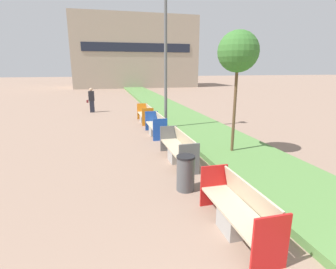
{
  "coord_description": "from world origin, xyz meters",
  "views": [
    {
      "loc": [
        -1.4,
        -0.25,
        3.02
      ],
      "look_at": [
        0.9,
        8.84,
        0.6
      ],
      "focal_mm": 28.0,
      "sensor_mm": 36.0,
      "label": 1
    }
  ],
  "objects_px": {
    "bench_blue_frame": "(156,127)",
    "street_lamp_post": "(166,46)",
    "pedestrian_walking": "(92,100)",
    "bench_grey_frame": "(179,150)",
    "bench_orange_frame": "(146,116)",
    "litter_bin": "(186,173)",
    "bench_red_frame": "(238,214)",
    "sapling_tree_near": "(238,52)"
  },
  "relations": [
    {
      "from": "litter_bin",
      "to": "street_lamp_post",
      "type": "height_order",
      "value": "street_lamp_post"
    },
    {
      "from": "bench_orange_frame",
      "to": "litter_bin",
      "type": "relative_size",
      "value": 2.13
    },
    {
      "from": "bench_orange_frame",
      "to": "street_lamp_post",
      "type": "distance_m",
      "value": 4.27
    },
    {
      "from": "bench_orange_frame",
      "to": "litter_bin",
      "type": "xyz_separation_m",
      "value": [
        -0.42,
        -8.59,
        0.09
      ]
    },
    {
      "from": "bench_blue_frame",
      "to": "bench_red_frame",
      "type": "bearing_deg",
      "value": -89.99
    },
    {
      "from": "bench_red_frame",
      "to": "bench_blue_frame",
      "type": "relative_size",
      "value": 1.05
    },
    {
      "from": "sapling_tree_near",
      "to": "bench_orange_frame",
      "type": "bearing_deg",
      "value": 107.21
    },
    {
      "from": "bench_blue_frame",
      "to": "street_lamp_post",
      "type": "xyz_separation_m",
      "value": [
        0.61,
        0.69,
        3.56
      ]
    },
    {
      "from": "street_lamp_post",
      "to": "sapling_tree_near",
      "type": "distance_m",
      "value": 4.39
    },
    {
      "from": "bench_red_frame",
      "to": "pedestrian_walking",
      "type": "relative_size",
      "value": 1.27
    },
    {
      "from": "bench_orange_frame",
      "to": "sapling_tree_near",
      "type": "bearing_deg",
      "value": -72.79
    },
    {
      "from": "sapling_tree_near",
      "to": "pedestrian_walking",
      "type": "distance_m",
      "value": 12.04
    },
    {
      "from": "sapling_tree_near",
      "to": "pedestrian_walking",
      "type": "relative_size",
      "value": 2.51
    },
    {
      "from": "bench_grey_frame",
      "to": "street_lamp_post",
      "type": "relative_size",
      "value": 0.34
    },
    {
      "from": "street_lamp_post",
      "to": "pedestrian_walking",
      "type": "xyz_separation_m",
      "value": [
        -3.63,
        6.48,
        -3.08
      ]
    },
    {
      "from": "litter_bin",
      "to": "sapling_tree_near",
      "type": "bearing_deg",
      "value": 41.83
    },
    {
      "from": "bench_red_frame",
      "to": "bench_orange_frame",
      "type": "relative_size",
      "value": 1.09
    },
    {
      "from": "litter_bin",
      "to": "bench_blue_frame",
      "type": "bearing_deg",
      "value": 85.75
    },
    {
      "from": "bench_orange_frame",
      "to": "bench_blue_frame",
      "type": "bearing_deg",
      "value": -89.98
    },
    {
      "from": "bench_grey_frame",
      "to": "sapling_tree_near",
      "type": "relative_size",
      "value": 0.58
    },
    {
      "from": "bench_grey_frame",
      "to": "bench_orange_frame",
      "type": "relative_size",
      "value": 1.24
    },
    {
      "from": "pedestrian_walking",
      "to": "bench_grey_frame",
      "type": "bearing_deg",
      "value": -74.3
    },
    {
      "from": "bench_grey_frame",
      "to": "bench_blue_frame",
      "type": "height_order",
      "value": "same"
    },
    {
      "from": "litter_bin",
      "to": "street_lamp_post",
      "type": "relative_size",
      "value": 0.13
    },
    {
      "from": "bench_red_frame",
      "to": "street_lamp_post",
      "type": "distance_m",
      "value": 8.95
    },
    {
      "from": "bench_grey_frame",
      "to": "bench_red_frame",
      "type": "bearing_deg",
      "value": -90.05
    },
    {
      "from": "bench_red_frame",
      "to": "sapling_tree_near",
      "type": "distance_m",
      "value": 5.47
    },
    {
      "from": "bench_orange_frame",
      "to": "litter_bin",
      "type": "distance_m",
      "value": 8.6
    },
    {
      "from": "litter_bin",
      "to": "sapling_tree_near",
      "type": "xyz_separation_m",
      "value": [
        2.41,
        2.16,
        3.03
      ]
    },
    {
      "from": "bench_red_frame",
      "to": "bench_grey_frame",
      "type": "height_order",
      "value": "same"
    },
    {
      "from": "sapling_tree_near",
      "to": "pedestrian_walking",
      "type": "xyz_separation_m",
      "value": [
        -5.01,
        10.63,
        -2.64
      ]
    },
    {
      "from": "bench_red_frame",
      "to": "bench_grey_frame",
      "type": "bearing_deg",
      "value": 89.95
    },
    {
      "from": "street_lamp_post",
      "to": "pedestrian_walking",
      "type": "distance_m",
      "value": 8.04
    },
    {
      "from": "street_lamp_post",
      "to": "sapling_tree_near",
      "type": "height_order",
      "value": "street_lamp_post"
    },
    {
      "from": "bench_blue_frame",
      "to": "street_lamp_post",
      "type": "relative_size",
      "value": 0.28
    },
    {
      "from": "bench_red_frame",
      "to": "sapling_tree_near",
      "type": "xyz_separation_m",
      "value": [
        1.99,
        4.04,
        3.11
      ]
    },
    {
      "from": "litter_bin",
      "to": "pedestrian_walking",
      "type": "height_order",
      "value": "pedestrian_walking"
    },
    {
      "from": "pedestrian_walking",
      "to": "street_lamp_post",
      "type": "bearing_deg",
      "value": -60.74
    },
    {
      "from": "bench_orange_frame",
      "to": "sapling_tree_near",
      "type": "distance_m",
      "value": 7.42
    },
    {
      "from": "bench_red_frame",
      "to": "pedestrian_walking",
      "type": "xyz_separation_m",
      "value": [
        -3.02,
        14.67,
        0.47
      ]
    },
    {
      "from": "bench_blue_frame",
      "to": "litter_bin",
      "type": "relative_size",
      "value": 2.21
    },
    {
      "from": "bench_grey_frame",
      "to": "bench_blue_frame",
      "type": "distance_m",
      "value": 3.58
    }
  ]
}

